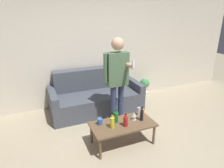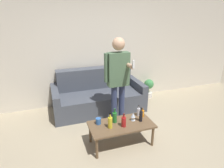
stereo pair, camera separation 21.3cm
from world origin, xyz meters
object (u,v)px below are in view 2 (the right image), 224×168
Objects in this scene: couch at (98,96)px; bottle_orange at (124,121)px; coffee_table at (121,126)px; person_standing_front at (118,75)px.

bottle_orange is (0.03, -1.50, 0.16)m from couch.
couch is 1.51m from bottle_orange.
coffee_table is at bearing -89.04° from couch.
person_standing_front reaches higher than bottle_orange.
person_standing_front reaches higher than couch.
couch is at bearing 91.25° from bottle_orange.
person_standing_front reaches higher than coffee_table.
couch reaches higher than coffee_table.
couch is 1.17× the size of person_standing_front.
bottle_orange is 0.91m from person_standing_front.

